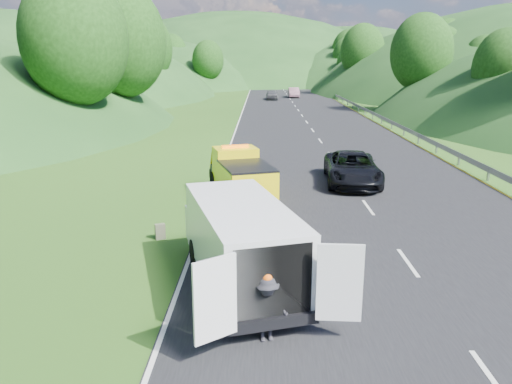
{
  "coord_description": "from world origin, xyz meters",
  "views": [
    {
      "loc": [
        -1.61,
        -16.57,
        6.19
      ],
      "look_at": [
        -1.8,
        1.73,
        1.3
      ],
      "focal_mm": 35.0,
      "sensor_mm": 36.0,
      "label": 1
    }
  ],
  "objects_px": {
    "tow_truck": "(241,174)",
    "passing_suv": "(351,184)",
    "worker": "(267,341)",
    "white_van": "(240,240)",
    "child": "(268,246)",
    "suitcase": "(160,232)",
    "woman": "(214,224)",
    "spare_tire": "(249,318)"
  },
  "relations": [
    {
      "from": "tow_truck",
      "to": "passing_suv",
      "type": "xyz_separation_m",
      "value": [
        5.59,
        2.76,
        -1.12
      ]
    },
    {
      "from": "tow_truck",
      "to": "white_van",
      "type": "xyz_separation_m",
      "value": [
        0.37,
        -9.23,
        0.25
      ]
    },
    {
      "from": "white_van",
      "to": "child",
      "type": "distance_m",
      "value": 3.45
    },
    {
      "from": "tow_truck",
      "to": "spare_tire",
      "type": "height_order",
      "value": "tow_truck"
    },
    {
      "from": "child",
      "to": "passing_suv",
      "type": "relative_size",
      "value": 0.19
    },
    {
      "from": "woman",
      "to": "child",
      "type": "height_order",
      "value": "woman"
    },
    {
      "from": "white_van",
      "to": "passing_suv",
      "type": "height_order",
      "value": "white_van"
    },
    {
      "from": "tow_truck",
      "to": "suitcase",
      "type": "height_order",
      "value": "tow_truck"
    },
    {
      "from": "woman",
      "to": "worker",
      "type": "relative_size",
      "value": 1.0
    },
    {
      "from": "spare_tire",
      "to": "child",
      "type": "bearing_deg",
      "value": 83.87
    },
    {
      "from": "white_van",
      "to": "spare_tire",
      "type": "bearing_deg",
      "value": -97.74
    },
    {
      "from": "woman",
      "to": "suitcase",
      "type": "bearing_deg",
      "value": 128.87
    },
    {
      "from": "suitcase",
      "to": "passing_suv",
      "type": "bearing_deg",
      "value": 45.06
    },
    {
      "from": "passing_suv",
      "to": "tow_truck",
      "type": "bearing_deg",
      "value": -149.95
    },
    {
      "from": "child",
      "to": "spare_tire",
      "type": "distance_m",
      "value": 4.88
    },
    {
      "from": "suitcase",
      "to": "child",
      "type": "bearing_deg",
      "value": -10.26
    },
    {
      "from": "white_van",
      "to": "passing_suv",
      "type": "bearing_deg",
      "value": 49.97
    },
    {
      "from": "white_van",
      "to": "child",
      "type": "bearing_deg",
      "value": 58.86
    },
    {
      "from": "worker",
      "to": "spare_tire",
      "type": "xyz_separation_m",
      "value": [
        -0.42,
        1.04,
        0.0
      ]
    },
    {
      "from": "tow_truck",
      "to": "worker",
      "type": "bearing_deg",
      "value": -101.39
    },
    {
      "from": "spare_tire",
      "to": "white_van",
      "type": "bearing_deg",
      "value": 98.78
    },
    {
      "from": "tow_truck",
      "to": "suitcase",
      "type": "xyz_separation_m",
      "value": [
        -2.64,
        -5.48,
        -0.84
      ]
    },
    {
      "from": "woman",
      "to": "passing_suv",
      "type": "bearing_deg",
      "value": -49.12
    },
    {
      "from": "passing_suv",
      "to": "woman",
      "type": "bearing_deg",
      "value": -130.73
    },
    {
      "from": "child",
      "to": "suitcase",
      "type": "height_order",
      "value": "suitcase"
    },
    {
      "from": "woman",
      "to": "worker",
      "type": "xyz_separation_m",
      "value": [
        1.95,
        -8.25,
        0.0
      ]
    },
    {
      "from": "white_van",
      "to": "child",
      "type": "relative_size",
      "value": 6.74
    },
    {
      "from": "spare_tire",
      "to": "suitcase",
      "type": "bearing_deg",
      "value": 120.65
    },
    {
      "from": "tow_truck",
      "to": "worker",
      "type": "height_order",
      "value": "tow_truck"
    },
    {
      "from": "child",
      "to": "worker",
      "type": "relative_size",
      "value": 0.71
    },
    {
      "from": "worker",
      "to": "suitcase",
      "type": "xyz_separation_m",
      "value": [
        -3.71,
        6.58,
        0.28
      ]
    },
    {
      "from": "child",
      "to": "worker",
      "type": "distance_m",
      "value": 5.89
    },
    {
      "from": "worker",
      "to": "passing_suv",
      "type": "relative_size",
      "value": 0.27
    },
    {
      "from": "white_van",
      "to": "spare_tire",
      "type": "height_order",
      "value": "white_van"
    },
    {
      "from": "woman",
      "to": "child",
      "type": "bearing_deg",
      "value": -143.62
    },
    {
      "from": "white_van",
      "to": "woman",
      "type": "relative_size",
      "value": 4.78
    },
    {
      "from": "tow_truck",
      "to": "worker",
      "type": "relative_size",
      "value": 3.66
    },
    {
      "from": "passing_suv",
      "to": "suitcase",
      "type": "bearing_deg",
      "value": -131.15
    },
    {
      "from": "worker",
      "to": "child",
      "type": "bearing_deg",
      "value": 77.37
    },
    {
      "from": "suitcase",
      "to": "spare_tire",
      "type": "relative_size",
      "value": 0.92
    },
    {
      "from": "woman",
      "to": "worker",
      "type": "height_order",
      "value": "worker"
    },
    {
      "from": "white_van",
      "to": "passing_suv",
      "type": "relative_size",
      "value": 1.3
    }
  ]
}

